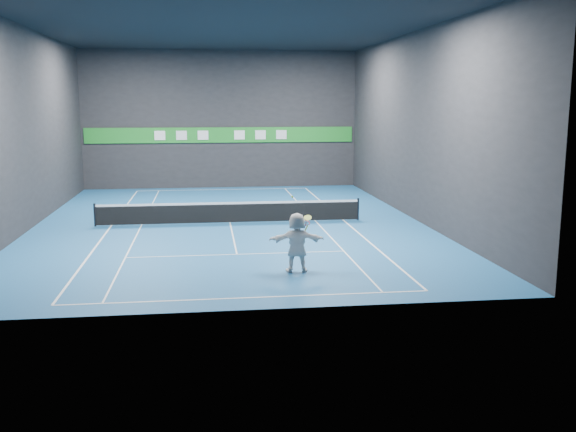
{
  "coord_description": "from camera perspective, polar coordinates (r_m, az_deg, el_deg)",
  "views": [
    {
      "loc": [
        -1.12,
        -29.95,
        5.66
      ],
      "look_at": [
        1.89,
        -6.82,
        1.5
      ],
      "focal_mm": 40.0,
      "sensor_mm": 36.0,
      "label": 1
    }
  ],
  "objects": [
    {
      "name": "service_line_far",
      "position": [
        36.8,
        -5.58,
        1.22
      ],
      "size": [
        8.23,
        0.06,
        0.01
      ],
      "primitive_type": "cube",
      "color": "white",
      "rests_on": "ground"
    },
    {
      "name": "tennis_racket",
      "position": [
        21.5,
        1.59,
        -0.63
      ],
      "size": [
        0.46,
        0.38,
        0.57
      ],
      "color": "red",
      "rests_on": "player"
    },
    {
      "name": "player",
      "position": [
        21.53,
        0.8,
        -2.35
      ],
      "size": [
        1.9,
        0.68,
        2.03
      ],
      "primitive_type": "imported",
      "rotation": [
        0.0,
        0.0,
        3.1
      ],
      "color": "white",
      "rests_on": "ground"
    },
    {
      "name": "sideline_doubles_right",
      "position": [
        31.19,
        4.95,
        -0.38
      ],
      "size": [
        0.08,
        23.78,
        0.01
      ],
      "primitive_type": "cube",
      "color": "white",
      "rests_on": "ground"
    },
    {
      "name": "sideline_singles_right",
      "position": [
        30.92,
        2.45,
        -0.44
      ],
      "size": [
        0.06,
        23.78,
        0.01
      ],
      "primitive_type": "cube",
      "color": "white",
      "rests_on": "ground"
    },
    {
      "name": "ground",
      "position": [
        30.5,
        -5.18,
        -0.63
      ],
      "size": [
        26.0,
        26.0,
        0.0
      ],
      "primitive_type": "plane",
      "color": "#185289",
      "rests_on": "ground"
    },
    {
      "name": "baseline_near",
      "position": [
        18.96,
        -3.71,
        -7.27
      ],
      "size": [
        10.98,
        0.08,
        0.01
      ],
      "primitive_type": "cube",
      "color": "white",
      "rests_on": "ground"
    },
    {
      "name": "tennis_net",
      "position": [
        30.4,
        -5.19,
        0.37
      ],
      "size": [
        12.5,
        0.1,
        1.07
      ],
      "color": "black",
      "rests_on": "ground"
    },
    {
      "name": "wall_front",
      "position": [
        17.03,
        -3.64,
        6.19
      ],
      "size": [
        18.0,
        0.1,
        9.0
      ],
      "primitive_type": "cube",
      "color": "#232325",
      "rests_on": "ground"
    },
    {
      "name": "ceiling",
      "position": [
        30.16,
        -5.46,
        16.43
      ],
      "size": [
        26.0,
        26.0,
        0.0
      ],
      "primitive_type": "plane",
      "color": "black",
      "rests_on": "ground"
    },
    {
      "name": "baseline_far",
      "position": [
        42.23,
        -5.83,
        2.36
      ],
      "size": [
        10.98,
        0.08,
        0.01
      ],
      "primitive_type": "cube",
      "color": "white",
      "rests_on": "ground"
    },
    {
      "name": "sideline_doubles_left",
      "position": [
        30.79,
        -15.44,
        -0.85
      ],
      "size": [
        0.08,
        23.78,
        0.01
      ],
      "primitive_type": "cube",
      "color": "white",
      "rests_on": "ground"
    },
    {
      "name": "wall_right",
      "position": [
        31.64,
        11.36,
        7.81
      ],
      "size": [
        0.1,
        26.0,
        9.0
      ],
      "primitive_type": "cube",
      "color": "#232325",
      "rests_on": "ground"
    },
    {
      "name": "service_line_near",
      "position": [
        24.24,
        -4.56,
        -3.41
      ],
      "size": [
        8.23,
        0.06,
        0.01
      ],
      "primitive_type": "cube",
      "color": "white",
      "rests_on": "ground"
    },
    {
      "name": "center_service_line",
      "position": [
        30.5,
        -5.18,
        -0.62
      ],
      "size": [
        0.06,
        12.8,
        0.01
      ],
      "primitive_type": "cube",
      "color": "white",
      "rests_on": "ground"
    },
    {
      "name": "sponsor_banner",
      "position": [
        42.95,
        -5.95,
        7.17
      ],
      "size": [
        17.64,
        0.11,
        1.0
      ],
      "color": "#1D8627",
      "rests_on": "wall_back"
    },
    {
      "name": "sideline_singles_left",
      "position": [
        30.62,
        -12.88,
        -0.79
      ],
      "size": [
        0.06,
        23.78,
        0.01
      ],
      "primitive_type": "cube",
      "color": "white",
      "rests_on": "ground"
    },
    {
      "name": "wall_back",
      "position": [
        42.98,
        -5.98,
        8.51
      ],
      "size": [
        18.0,
        0.1,
        9.0
      ],
      "primitive_type": "cube",
      "color": "#232325",
      "rests_on": "ground"
    },
    {
      "name": "wall_left",
      "position": [
        30.99,
        -22.32,
        7.22
      ],
      "size": [
        0.1,
        26.0,
        9.0
      ],
      "primitive_type": "cube",
      "color": "#232325",
      "rests_on": "ground"
    },
    {
      "name": "tennis_ball",
      "position": [
        21.48,
        0.38,
        1.72
      ],
      "size": [
        0.07,
        0.07,
        0.07
      ],
      "primitive_type": "sphere",
      "color": "#ACD223",
      "rests_on": "player"
    }
  ]
}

